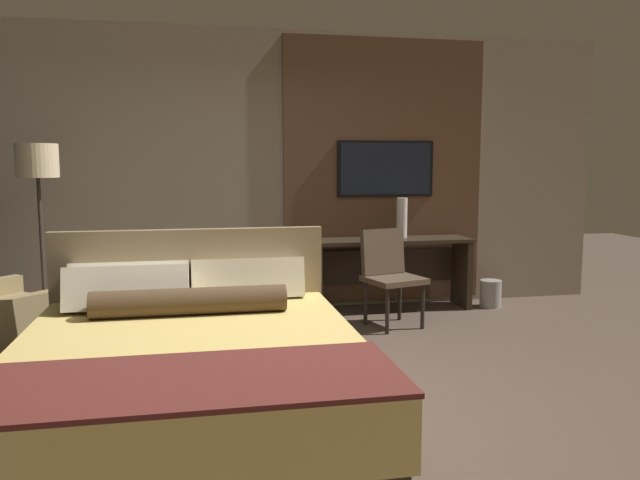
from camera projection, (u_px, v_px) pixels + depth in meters
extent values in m
plane|color=#4C3D33|center=(312.00, 402.00, 3.90)|extent=(16.00, 16.00, 0.00)
cube|color=gray|center=(264.00, 172.00, 6.26)|extent=(7.20, 0.06, 2.80)
cube|color=brown|center=(384.00, 172.00, 6.46)|extent=(2.11, 0.03, 2.70)
cube|color=#33281E|center=(192.00, 416.00, 3.42)|extent=(1.80, 2.07, 0.22)
cube|color=tan|center=(191.00, 368.00, 3.39)|extent=(1.85, 2.14, 0.33)
cube|color=#56231E|center=(189.00, 381.00, 2.69)|extent=(1.87, 0.75, 0.02)
cube|color=#7F6B4C|center=(191.00, 301.00, 4.45)|extent=(1.89, 0.08, 1.03)
cube|color=beige|center=(131.00, 283.00, 4.22)|extent=(0.78, 0.23, 0.31)
cube|color=beige|center=(248.00, 278.00, 4.37)|extent=(0.78, 0.23, 0.31)
cube|color=beige|center=(127.00, 289.00, 4.01)|extent=(0.78, 0.25, 0.32)
cylinder|color=#4C3823|center=(190.00, 301.00, 3.90)|extent=(1.20, 0.17, 0.17)
cube|color=#2D2319|center=(391.00, 240.00, 6.30)|extent=(1.61, 0.46, 0.03)
cube|color=#2D2319|center=(316.00, 279.00, 6.19)|extent=(0.06, 0.41, 0.69)
cube|color=#2D2319|center=(462.00, 273.00, 6.49)|extent=(0.06, 0.41, 0.69)
cube|color=#2D2319|center=(385.00, 266.00, 6.54)|extent=(1.49, 0.02, 0.35)
cube|color=black|center=(385.00, 169.00, 6.42)|extent=(1.02, 0.04, 0.57)
cube|color=black|center=(386.00, 169.00, 6.40)|extent=(0.96, 0.01, 0.53)
cube|color=#4C3D2D|center=(394.00, 280.00, 5.66)|extent=(0.58, 0.57, 0.05)
cube|color=#4C3D2D|center=(383.00, 251.00, 5.80)|extent=(0.45, 0.22, 0.42)
cylinder|color=black|center=(387.00, 311.00, 5.44)|extent=(0.04, 0.04, 0.41)
cylinder|color=black|center=(423.00, 306.00, 5.61)|extent=(0.04, 0.04, 0.41)
cylinder|color=black|center=(366.00, 303.00, 5.76)|extent=(0.04, 0.04, 0.41)
cylinder|color=black|center=(400.00, 299.00, 5.93)|extent=(0.04, 0.04, 0.41)
cube|color=olive|center=(2.00, 334.00, 4.70)|extent=(1.08, 1.09, 0.42)
cube|color=olive|center=(33.00, 332.00, 4.49)|extent=(0.65, 0.69, 0.56)
cylinder|color=#282623|center=(47.00, 336.00, 5.35)|extent=(0.28, 0.28, 0.03)
cylinder|color=#332D28|center=(42.00, 257.00, 5.26)|extent=(0.03, 0.03, 1.41)
cylinder|color=beige|center=(37.00, 161.00, 5.16)|extent=(0.34, 0.34, 0.28)
cylinder|color=silver|center=(402.00, 218.00, 6.36)|extent=(0.11, 0.11, 0.41)
cylinder|color=gray|center=(491.00, 293.00, 6.48)|extent=(0.22, 0.22, 0.28)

